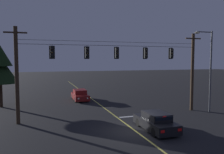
# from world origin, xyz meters

# --- Properties ---
(ground_plane) EXTENTS (180.00, 180.00, 0.00)m
(ground_plane) POSITION_xyz_m (0.00, 0.00, 0.00)
(ground_plane) COLOR black
(lane_centre_stripe) EXTENTS (0.14, 60.00, 0.01)m
(lane_centre_stripe) POSITION_xyz_m (0.00, 10.75, 0.00)
(lane_centre_stripe) COLOR #D1C64C
(lane_centre_stripe) RESTS_ON ground
(stop_bar_paint) EXTENTS (3.40, 0.36, 0.01)m
(stop_bar_paint) POSITION_xyz_m (1.90, 4.15, 0.00)
(stop_bar_paint) COLOR silver
(stop_bar_paint) RESTS_ON ground
(signal_span_assembly) EXTENTS (18.80, 0.32, 8.00)m
(signal_span_assembly) POSITION_xyz_m (0.00, 4.75, 4.16)
(signal_span_assembly) COLOR #38281C
(signal_span_assembly) RESTS_ON ground
(traffic_light_leftmost) EXTENTS (0.48, 0.41, 1.22)m
(traffic_light_leftmost) POSITION_xyz_m (-5.67, 4.73, 5.95)
(traffic_light_leftmost) COLOR black
(traffic_light_left_inner) EXTENTS (0.48, 0.41, 1.22)m
(traffic_light_left_inner) POSITION_xyz_m (-2.65, 4.73, 5.95)
(traffic_light_left_inner) COLOR black
(traffic_light_centre) EXTENTS (0.48, 0.41, 1.22)m
(traffic_light_centre) POSITION_xyz_m (0.16, 4.73, 5.95)
(traffic_light_centre) COLOR black
(traffic_light_right_inner) EXTENTS (0.48, 0.41, 1.22)m
(traffic_light_right_inner) POSITION_xyz_m (3.11, 4.73, 5.95)
(traffic_light_right_inner) COLOR black
(traffic_light_rightmost) EXTENTS (0.48, 0.41, 1.22)m
(traffic_light_rightmost) POSITION_xyz_m (5.95, 4.73, 5.95)
(traffic_light_rightmost) COLOR black
(car_waiting_near_lane) EXTENTS (1.80, 4.33, 1.39)m
(car_waiting_near_lane) POSITION_xyz_m (1.52, -0.28, 0.65)
(car_waiting_near_lane) COLOR black
(car_waiting_near_lane) RESTS_ON ground
(car_oncoming_lead) EXTENTS (1.80, 4.42, 1.39)m
(car_oncoming_lead) POSITION_xyz_m (-1.69, 14.28, 0.65)
(car_oncoming_lead) COLOR maroon
(car_oncoming_lead) RESTS_ON ground
(street_lamp_corner) EXTENTS (2.11, 0.30, 8.16)m
(street_lamp_corner) POSITION_xyz_m (9.43, 3.50, 4.89)
(street_lamp_corner) COLOR #4C4F54
(street_lamp_corner) RESTS_ON ground
(tree_verge_near) EXTENTS (3.85, 3.85, 7.11)m
(tree_verge_near) POSITION_xyz_m (-10.90, 12.57, 4.67)
(tree_verge_near) COLOR #332316
(tree_verge_near) RESTS_ON ground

